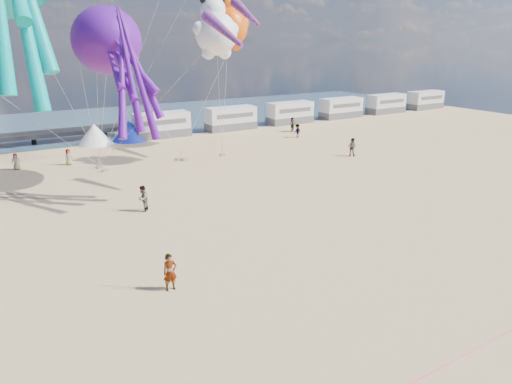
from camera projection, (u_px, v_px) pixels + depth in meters
The scene contains 28 objects.
ground at pixel (344, 305), 20.49m from camera, with size 120.00×120.00×0.00m, color #DEB880.
water at pixel (86, 123), 65.23m from camera, with size 120.00×120.00×0.00m, color #344F64.
motorhome_0 at pixel (162, 125), 55.48m from camera, with size 6.60×2.50×3.00m, color silver.
motorhome_1 at pixel (231, 118), 60.12m from camera, with size 6.60×2.50×3.00m, color silver.
motorhome_2 at pixel (290, 113), 64.75m from camera, with size 6.60×2.50×3.00m, color silver.
motorhome_3 at pixel (341, 108), 69.39m from camera, with size 6.60×2.50×3.00m, color silver.
motorhome_4 at pixel (386, 104), 74.02m from camera, with size 6.60×2.50×3.00m, color silver.
motorhome_5 at pixel (425, 100), 78.66m from camera, with size 6.60×2.50×3.00m, color silver.
tent_white at pixel (95, 134), 51.67m from camera, with size 4.00×4.00×2.40m, color white.
tent_blue at pixel (130, 131), 53.63m from camera, with size 4.00×4.00×2.40m, color #1933CC.
rope_line at pixel (437, 370), 16.41m from camera, with size 0.03×0.03×34.00m, color #F2338C.
standing_person at pixel (170, 272), 21.44m from camera, with size 0.67×0.44×1.85m, color tan.
beachgoer_0 at pixel (69, 157), 43.23m from camera, with size 0.56×0.37×1.54m, color #7F6659.
beachgoer_1 at pixel (352, 147), 46.59m from camera, with size 0.91×0.59×1.86m, color #7F6659.
beachgoer_2 at pixel (297, 131), 55.43m from camera, with size 0.80×0.62×1.65m, color #7F6659.
beachgoer_4 at pixel (293, 124), 59.06m from camera, with size 1.08×0.45×1.85m, color #7F6659.
beachgoer_6 at pixel (16, 162), 41.61m from camera, with size 0.56×0.37×1.55m, color #7F6659.
beachgoer_7 at pixel (143, 199), 31.40m from camera, with size 0.90×0.59×1.85m, color #7F6659.
sandbag_a at pixel (105, 170), 41.22m from camera, with size 0.50×0.35×0.22m, color gray.
sandbag_b at pixel (185, 159), 45.03m from camera, with size 0.50×0.35×0.22m, color gray.
sandbag_c at pixel (222, 155), 46.82m from camera, with size 0.50×0.35×0.22m, color gray.
sandbag_d at pixel (178, 159), 45.13m from camera, with size 0.50×0.35×0.22m, color gray.
sandbag_e at pixel (99, 167), 42.41m from camera, with size 0.50×0.35×0.22m, color gray.
kite_octopus_purple at pixel (106, 41), 34.77m from camera, with size 4.35×10.15×11.60m, color #550E8E, non-canonical shape.
kite_panda at pixel (216, 34), 40.71m from camera, with size 4.59×4.32×6.47m, color white, non-canonical shape.
kite_teddy_orange at pixel (228, 27), 47.59m from camera, with size 4.90×4.62×6.92m, color #FE5508, non-canonical shape.
windsock_mid at pixel (246, 13), 43.36m from camera, with size 1.00×5.43×5.43m, color red, non-canonical shape.
windsock_right at pixel (224, 30), 33.31m from camera, with size 0.90×4.60×4.60m, color red, non-canonical shape.
Camera 1 is at (-12.57, -13.26, 11.29)m, focal length 32.00 mm.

